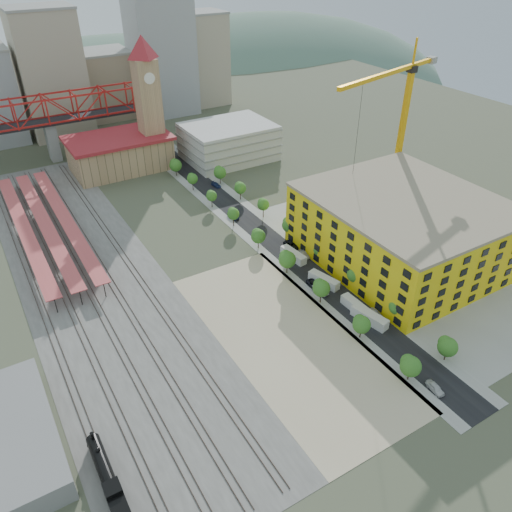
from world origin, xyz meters
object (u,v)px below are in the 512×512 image
clock_tower (147,91)px  car_0 (435,388)px  site_trailer_d (293,255)px  site_trailer_b (356,307)px  site_trailer_c (324,280)px  locomotive (108,479)px  site_trailer_a (369,318)px  construction_building (403,229)px  tower_crane (400,110)px

clock_tower → car_0: bearing=-88.0°
site_trailer_d → site_trailer_b: bearing=-95.6°
site_trailer_c → car_0: site_trailer_c is taller
locomotive → site_trailer_c: (66.00, 26.97, -0.73)m
clock_tower → site_trailer_a: (8.00, -116.94, -27.40)m
locomotive → site_trailer_c: size_ratio=2.34×
site_trailer_a → site_trailer_b: site_trailer_a is taller
clock_tower → site_trailer_a: clock_tower is taller
site_trailer_a → locomotive: bearing=176.4°
site_trailer_c → site_trailer_a: bearing=-104.1°
construction_building → site_trailer_c: bearing=178.4°
clock_tower → site_trailer_c: 103.30m
site_trailer_a → site_trailer_c: site_trailer_a is taller
tower_crane → car_0: 87.30m
site_trailer_b → site_trailer_c: site_trailer_c is taller
tower_crane → site_trailer_d: bearing=-166.7°
site_trailer_a → site_trailer_c: size_ratio=1.07×
site_trailer_d → car_0: bearing=-98.7°
construction_building → locomotive: construction_building is taller
site_trailer_c → site_trailer_d: 14.11m
clock_tower → tower_crane: bearing=-54.5°
locomotive → construction_building: bearing=15.9°
clock_tower → site_trailer_d: (8.00, -85.15, -27.48)m
site_trailer_a → site_trailer_d: size_ratio=1.06×
site_trailer_a → site_trailer_b: (0.00, 4.90, -0.09)m
construction_building → car_0: size_ratio=11.47×
construction_building → site_trailer_d: 31.04m
tower_crane → site_trailer_b: bearing=-140.2°
site_trailer_c → car_0: size_ratio=2.02×
clock_tower → car_0: size_ratio=11.79×
construction_building → tower_crane: size_ratio=0.96×
site_trailer_b → site_trailer_d: site_trailer_d is taller
locomotive → site_trailer_d: locomotive is taller
locomotive → tower_crane: tower_crane is taller
locomotive → site_trailer_a: locomotive is taller
clock_tower → car_0: clock_tower is taller
clock_tower → site_trailer_b: 115.64m
construction_building → car_0: bearing=-125.9°
tower_crane → site_trailer_d: 55.95m
construction_building → car_0: construction_building is taller
site_trailer_d → site_trailer_a: bearing=-95.6°
construction_building → locomotive: size_ratio=2.43×
site_trailer_a → tower_crane: bearing=31.6°
site_trailer_d → car_0: (-3.00, -54.85, -0.47)m
clock_tower → construction_building: bearing=-71.2°
car_0 → construction_building: bearing=61.0°
site_trailer_b → car_0: 28.12m
clock_tower → site_trailer_a: size_ratio=5.48×
site_trailer_a → site_trailer_d: bearing=78.3°
clock_tower → locomotive: size_ratio=2.49×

